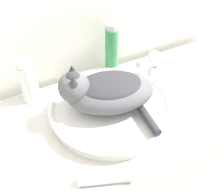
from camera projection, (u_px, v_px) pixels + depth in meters
name	position (u px, v px, depth m)	size (l,w,h in m)	color
vanity_counter	(106.00, 184.00, 1.39)	(1.25, 0.53, 0.85)	beige
sink_basin	(110.00, 109.00, 1.10)	(0.43, 0.43, 0.05)	silver
cat	(105.00, 90.00, 1.04)	(0.34, 0.33, 0.16)	#56565B
faucet	(153.00, 63.00, 1.22)	(0.14, 0.09, 0.14)	silver
shampoo_bottle_tall	(112.00, 51.00, 1.21)	(0.05, 0.05, 0.24)	#338C4C
lotion_bottle_white	(28.00, 79.00, 1.12)	(0.06, 0.06, 0.20)	silver
cream_tube	(106.00, 179.00, 0.91)	(0.16, 0.08, 0.04)	silver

